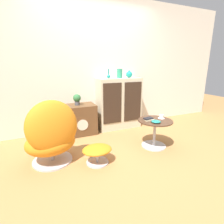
# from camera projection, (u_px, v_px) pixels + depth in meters

# --- Properties ---
(ground_plane) EXTENTS (12.00, 12.00, 0.00)m
(ground_plane) POSITION_uv_depth(u_px,v_px,m) (126.00, 157.00, 2.59)
(ground_plane) COLOR #A87542
(wall_back) EXTENTS (6.40, 0.06, 2.60)m
(wall_back) POSITION_uv_depth(u_px,v_px,m) (94.00, 65.00, 3.48)
(wall_back) COLOR silver
(wall_back) RESTS_ON ground_plane
(sideboard) EXTENTS (0.91, 0.37, 1.05)m
(sideboard) POSITION_uv_depth(u_px,v_px,m) (119.00, 103.00, 3.67)
(sideboard) COLOR beige
(sideboard) RESTS_ON ground_plane
(tv_console) EXTENTS (0.59, 0.43, 0.58)m
(tv_console) POSITION_uv_depth(u_px,v_px,m) (80.00, 119.00, 3.38)
(tv_console) COLOR brown
(tv_console) RESTS_ON ground_plane
(egg_chair) EXTENTS (0.82, 0.78, 0.92)m
(egg_chair) POSITION_uv_depth(u_px,v_px,m) (52.00, 135.00, 2.32)
(egg_chair) COLOR #B7B7BC
(egg_chair) RESTS_ON ground_plane
(ottoman) EXTENTS (0.41, 0.35, 0.25)m
(ottoman) POSITION_uv_depth(u_px,v_px,m) (97.00, 151.00, 2.38)
(ottoman) COLOR #B7B7BC
(ottoman) RESTS_ON ground_plane
(coffee_table) EXTENTS (0.55, 0.55, 0.46)m
(coffee_table) POSITION_uv_depth(u_px,v_px,m) (155.00, 130.00, 2.84)
(coffee_table) COLOR #B7B7BC
(coffee_table) RESTS_ON ground_plane
(vase_leftmost) EXTENTS (0.07, 0.07, 0.18)m
(vase_leftmost) POSITION_uv_depth(u_px,v_px,m) (109.00, 76.00, 3.43)
(vase_leftmost) COLOR #147A75
(vase_leftmost) RESTS_ON sideboard
(vase_inner_left) EXTENTS (0.11, 0.11, 0.18)m
(vase_inner_left) POSITION_uv_depth(u_px,v_px,m) (120.00, 73.00, 3.52)
(vase_inner_left) COLOR #2D8E6B
(vase_inner_left) RESTS_ON sideboard
(vase_inner_right) EXTENTS (0.13, 0.13, 0.14)m
(vase_inner_right) POSITION_uv_depth(u_px,v_px,m) (129.00, 74.00, 3.61)
(vase_inner_right) COLOR teal
(vase_inner_right) RESTS_ON sideboard
(potted_plant) EXTENTS (0.14, 0.14, 0.21)m
(potted_plant) POSITION_uv_depth(u_px,v_px,m) (77.00, 99.00, 3.26)
(potted_plant) COLOR #4C4C51
(potted_plant) RESTS_ON tv_console
(teacup) EXTENTS (0.11, 0.11, 0.06)m
(teacup) POSITION_uv_depth(u_px,v_px,m) (161.00, 117.00, 2.88)
(teacup) COLOR white
(teacup) RESTS_ON coffee_table
(book_stack) EXTENTS (0.16, 0.11, 0.04)m
(book_stack) POSITION_uv_depth(u_px,v_px,m) (149.00, 119.00, 2.78)
(book_stack) COLOR beige
(book_stack) RESTS_ON coffee_table
(bowl) EXTENTS (0.14, 0.14, 0.04)m
(bowl) POSITION_uv_depth(u_px,v_px,m) (156.00, 121.00, 2.68)
(bowl) COLOR #1E7A70
(bowl) RESTS_ON coffee_table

